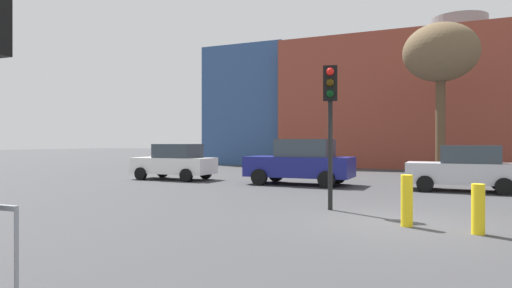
{
  "coord_description": "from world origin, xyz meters",
  "views": [
    {
      "loc": [
        0.87,
        -9.89,
        1.73
      ],
      "look_at": [
        -7.15,
        8.43,
        1.68
      ],
      "focal_mm": 30.48,
      "sensor_mm": 36.0,
      "label": 1
    }
  ],
  "objects_px": {
    "traffic_light_island": "(330,104)",
    "parked_car_2": "(464,168)",
    "bollard_yellow_1": "(407,201)",
    "bare_tree_0": "(441,54)",
    "parked_car_0": "(175,162)",
    "parked_car_1": "(301,162)",
    "bollard_yellow_0": "(478,209)"
  },
  "relations": [
    {
      "from": "bollard_yellow_1",
      "to": "parked_car_0",
      "type": "bearing_deg",
      "value": 144.89
    },
    {
      "from": "parked_car_1",
      "to": "bollard_yellow_0",
      "type": "height_order",
      "value": "parked_car_1"
    },
    {
      "from": "parked_car_2",
      "to": "bare_tree_0",
      "type": "bearing_deg",
      "value": -82.98
    },
    {
      "from": "traffic_light_island",
      "to": "bollard_yellow_0",
      "type": "height_order",
      "value": "traffic_light_island"
    },
    {
      "from": "parked_car_2",
      "to": "bollard_yellow_1",
      "type": "xyz_separation_m",
      "value": [
        -1.35,
        -7.73,
        -0.28
      ]
    },
    {
      "from": "parked_car_1",
      "to": "bare_tree_0",
      "type": "height_order",
      "value": "bare_tree_0"
    },
    {
      "from": "parked_car_0",
      "to": "parked_car_2",
      "type": "relative_size",
      "value": 1.02
    },
    {
      "from": "parked_car_2",
      "to": "traffic_light_island",
      "type": "relative_size",
      "value": 1.02
    },
    {
      "from": "traffic_light_island",
      "to": "bare_tree_0",
      "type": "bearing_deg",
      "value": 157.38
    },
    {
      "from": "traffic_light_island",
      "to": "bollard_yellow_0",
      "type": "xyz_separation_m",
      "value": [
        3.3,
        -1.81,
        -2.26
      ]
    },
    {
      "from": "bare_tree_0",
      "to": "bollard_yellow_0",
      "type": "relative_size",
      "value": 8.25
    },
    {
      "from": "bare_tree_0",
      "to": "bollard_yellow_1",
      "type": "height_order",
      "value": "bare_tree_0"
    },
    {
      "from": "traffic_light_island",
      "to": "bollard_yellow_1",
      "type": "height_order",
      "value": "traffic_light_island"
    },
    {
      "from": "traffic_light_island",
      "to": "bollard_yellow_1",
      "type": "distance_m",
      "value": 3.35
    },
    {
      "from": "parked_car_2",
      "to": "bollard_yellow_0",
      "type": "distance_m",
      "value": 8.01
    },
    {
      "from": "traffic_light_island",
      "to": "bollard_yellow_1",
      "type": "relative_size",
      "value": 3.48
    },
    {
      "from": "bollard_yellow_1",
      "to": "bare_tree_0",
      "type": "bearing_deg",
      "value": 88.12
    },
    {
      "from": "bare_tree_0",
      "to": "parked_car_1",
      "type": "bearing_deg",
      "value": -126.8
    },
    {
      "from": "parked_car_1",
      "to": "bare_tree_0",
      "type": "relative_size",
      "value": 0.55
    },
    {
      "from": "traffic_light_island",
      "to": "parked_car_2",
      "type": "bearing_deg",
      "value": 139.61
    },
    {
      "from": "parked_car_0",
      "to": "bollard_yellow_1",
      "type": "height_order",
      "value": "parked_car_0"
    },
    {
      "from": "traffic_light_island",
      "to": "bollard_yellow_0",
      "type": "relative_size",
      "value": 3.9
    },
    {
      "from": "traffic_light_island",
      "to": "bare_tree_0",
      "type": "xyz_separation_m",
      "value": [
        2.48,
        13.21,
        3.54
      ]
    },
    {
      "from": "parked_car_2",
      "to": "traffic_light_island",
      "type": "xyz_separation_m",
      "value": [
        -3.35,
        -6.19,
        1.92
      ]
    },
    {
      "from": "parked_car_0",
      "to": "bare_tree_0",
      "type": "xyz_separation_m",
      "value": [
        11.48,
        7.03,
        5.44
      ]
    },
    {
      "from": "parked_car_2",
      "to": "bollard_yellow_1",
      "type": "distance_m",
      "value": 7.85
    },
    {
      "from": "parked_car_0",
      "to": "bollard_yellow_1",
      "type": "xyz_separation_m",
      "value": [
        10.99,
        -7.73,
        -0.3
      ]
    },
    {
      "from": "parked_car_0",
      "to": "parked_car_1",
      "type": "height_order",
      "value": "parked_car_1"
    },
    {
      "from": "parked_car_1",
      "to": "parked_car_2",
      "type": "xyz_separation_m",
      "value": [
        6.12,
        0.0,
        -0.12
      ]
    },
    {
      "from": "parked_car_0",
      "to": "parked_car_1",
      "type": "distance_m",
      "value": 6.22
    },
    {
      "from": "bollard_yellow_0",
      "to": "bollard_yellow_1",
      "type": "height_order",
      "value": "bollard_yellow_1"
    },
    {
      "from": "bare_tree_0",
      "to": "bollard_yellow_1",
      "type": "xyz_separation_m",
      "value": [
        -0.49,
        -14.75,
        -5.74
      ]
    }
  ]
}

